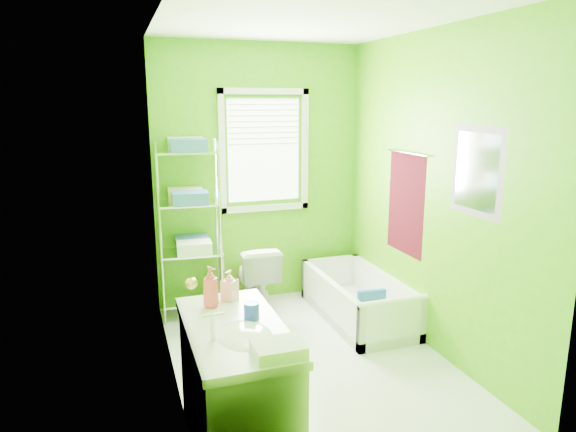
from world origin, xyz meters
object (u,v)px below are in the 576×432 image
object	(u,v)px
toilet	(256,277)
vanity	(237,385)
bathtub	(359,305)
wire_shelf_unit	(191,210)

from	to	relation	value
toilet	vanity	xyz separation A→B (m)	(-0.66, -2.02, 0.09)
bathtub	wire_shelf_unit	xyz separation A→B (m)	(-1.46, 0.62, 0.90)
bathtub	wire_shelf_unit	size ratio (longest dim) A/B	0.80
vanity	wire_shelf_unit	bearing A→B (deg)	88.20
toilet	vanity	bearing A→B (deg)	73.89
bathtub	vanity	distance (m)	2.13
toilet	wire_shelf_unit	bearing A→B (deg)	-4.38
bathtub	toilet	world-z (taller)	toilet
wire_shelf_unit	bathtub	bearing A→B (deg)	-23.00
bathtub	toilet	bearing A→B (deg)	147.41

